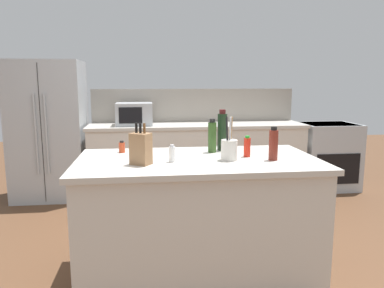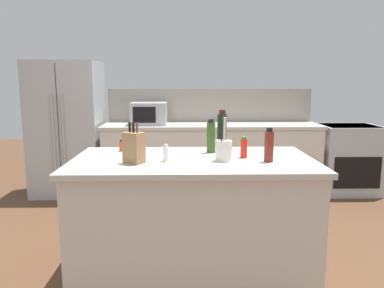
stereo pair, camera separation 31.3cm
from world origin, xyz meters
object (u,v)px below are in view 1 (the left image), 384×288
(utensil_crock, at_px, (229,149))
(spice_jar_paprika, at_px, (122,147))
(olive_oil_bottle, at_px, (212,137))
(vinegar_bottle, at_px, (273,144))
(refrigerator, at_px, (49,130))
(range_oven, at_px, (327,155))
(microwave, at_px, (134,114))
(hot_sauce_bottle, at_px, (247,147))
(wine_bottle, at_px, (222,131))
(knife_block, at_px, (141,148))
(salt_shaker, at_px, (172,154))

(utensil_crock, xyz_separation_m, spice_jar_paprika, (-0.80, 0.40, -0.04))
(olive_oil_bottle, relative_size, vinegar_bottle, 1.10)
(refrigerator, relative_size, range_oven, 1.92)
(refrigerator, xyz_separation_m, spice_jar_paprika, (1.05, -1.94, 0.10))
(refrigerator, distance_m, microwave, 1.11)
(utensil_crock, relative_size, hot_sauce_bottle, 1.99)
(utensil_crock, bearing_deg, hot_sauce_bottle, 33.32)
(wine_bottle, bearing_deg, vinegar_bottle, -55.67)
(knife_block, relative_size, wine_bottle, 0.85)
(microwave, bearing_deg, knife_block, -87.30)
(utensil_crock, xyz_separation_m, olive_oil_bottle, (-0.07, 0.32, 0.05))
(refrigerator, relative_size, salt_shaker, 14.05)
(spice_jar_paprika, distance_m, vinegar_bottle, 1.20)
(utensil_crock, height_order, spice_jar_paprika, utensil_crock)
(knife_block, xyz_separation_m, salt_shaker, (0.22, 0.05, -0.05))
(refrigerator, bearing_deg, microwave, -2.69)
(hot_sauce_bottle, bearing_deg, utensil_crock, -146.68)
(microwave, bearing_deg, vinegar_bottle, -65.29)
(refrigerator, distance_m, wine_bottle, 2.71)
(refrigerator, height_order, range_oven, refrigerator)
(salt_shaker, bearing_deg, spice_jar_paprika, 133.11)
(refrigerator, relative_size, utensil_crock, 5.50)
(hot_sauce_bottle, height_order, vinegar_bottle, vinegar_bottle)
(knife_block, xyz_separation_m, utensil_crock, (0.64, 0.06, -0.03))
(utensil_crock, distance_m, wine_bottle, 0.40)
(spice_jar_paprika, bearing_deg, hot_sauce_bottle, -16.67)
(salt_shaker, bearing_deg, knife_block, -166.13)
(range_oven, relative_size, microwave, 1.97)
(wine_bottle, bearing_deg, refrigerator, 133.85)
(salt_shaker, bearing_deg, microwave, 98.20)
(microwave, relative_size, salt_shaker, 3.72)
(range_oven, height_order, spice_jar_paprika, spice_jar_paprika)
(knife_block, relative_size, hot_sauce_bottle, 1.80)
(microwave, relative_size, spice_jar_paprika, 4.85)
(utensil_crock, distance_m, hot_sauce_bottle, 0.20)
(spice_jar_paprika, bearing_deg, utensil_crock, -26.40)
(microwave, relative_size, knife_block, 1.61)
(knife_block, height_order, spice_jar_paprika, knife_block)
(refrigerator, relative_size, wine_bottle, 5.17)
(spice_jar_paprika, bearing_deg, range_oven, 34.67)
(salt_shaker, distance_m, olive_oil_bottle, 0.48)
(olive_oil_bottle, distance_m, vinegar_bottle, 0.53)
(vinegar_bottle, bearing_deg, wine_bottle, 124.33)
(utensil_crock, relative_size, olive_oil_bottle, 1.17)
(range_oven, xyz_separation_m, spice_jar_paprika, (-2.74, -1.89, 0.52))
(hot_sauce_bottle, height_order, spice_jar_paprika, hot_sauce_bottle)
(refrigerator, xyz_separation_m, utensil_crock, (1.84, -2.34, 0.14))
(range_oven, relative_size, salt_shaker, 7.33)
(hot_sauce_bottle, bearing_deg, spice_jar_paprika, 163.33)
(olive_oil_bottle, relative_size, hot_sauce_bottle, 1.69)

